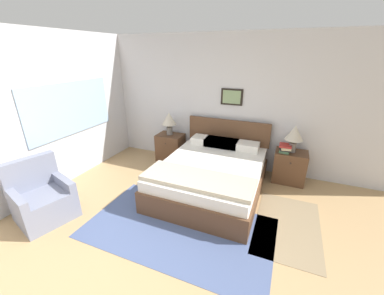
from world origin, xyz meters
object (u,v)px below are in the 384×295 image
bed (212,174)px  nightstand_by_door (289,167)px  armchair (42,200)px  table_lamp_by_door (294,134)px  table_lamp_near_window (169,120)px  nightstand_near_window (170,147)px

bed → nightstand_by_door: size_ratio=3.56×
armchair → table_lamp_by_door: size_ratio=1.80×
nightstand_by_door → table_lamp_near_window: size_ratio=1.21×
armchair → nightstand_by_door: (3.23, 2.47, -0.00)m
table_lamp_by_door → nightstand_near_window: bearing=-179.9°
armchair → nightstand_by_door: bearing=143.9°
nightstand_by_door → armchair: bearing=-142.6°
table_lamp_near_window → table_lamp_by_door: 2.46m
bed → armchair: size_ratio=2.39×
table_lamp_by_door → table_lamp_near_window: bearing=180.0°
nightstand_by_door → table_lamp_by_door: table_lamp_by_door is taller
nightstand_near_window → table_lamp_near_window: (-0.01, 0.01, 0.63)m
nightstand_by_door → table_lamp_near_window: 2.55m
nightstand_near_window → nightstand_by_door: same height
bed → table_lamp_by_door: table_lamp_by_door is taller
bed → nightstand_near_window: size_ratio=3.56×
nightstand_near_window → table_lamp_by_door: 2.53m
nightstand_near_window → armchair: bearing=-107.4°
nightstand_near_window → table_lamp_near_window: 0.63m
nightstand_near_window → table_lamp_near_window: bearing=151.1°
bed → table_lamp_by_door: (1.22, 0.82, 0.62)m
armchair → nightstand_near_window: size_ratio=1.49×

